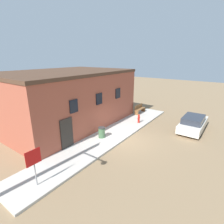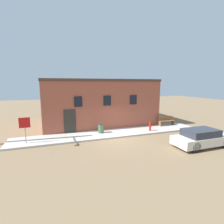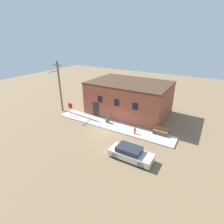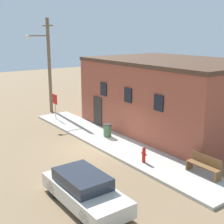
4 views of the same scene
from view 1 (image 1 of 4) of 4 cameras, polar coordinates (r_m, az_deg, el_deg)
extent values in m
plane|color=#846B4C|center=(13.54, 4.47, -9.04)|extent=(80.00, 80.00, 0.00)
cube|color=#BCB7AD|center=(14.14, 0.02, -7.47)|extent=(16.67, 2.55, 0.14)
cube|color=#9E4C38|center=(16.78, -14.64, 4.14)|extent=(11.48, 7.83, 4.64)
cube|color=#4C3323|center=(16.42, -15.30, 12.44)|extent=(11.58, 7.93, 0.24)
cube|color=black|center=(12.05, -12.40, 1.86)|extent=(0.70, 0.08, 0.90)
cube|color=black|center=(13.92, -4.24, 4.32)|extent=(0.70, 0.08, 0.90)
cube|color=black|center=(16.01, 1.93, 6.11)|extent=(0.70, 0.08, 0.90)
cube|color=#2D2823|center=(12.18, -14.53, -7.02)|extent=(1.00, 0.08, 2.20)
cylinder|color=red|center=(16.52, 8.72, -2.32)|extent=(0.18, 0.18, 0.70)
sphere|color=red|center=(16.40, 8.78, -1.02)|extent=(0.16, 0.16, 0.16)
cylinder|color=red|center=(16.37, 8.51, -2.11)|extent=(0.10, 0.08, 0.08)
cylinder|color=red|center=(16.61, 8.95, -1.85)|extent=(0.10, 0.08, 0.08)
cylinder|color=gray|center=(9.30, -23.95, -16.36)|extent=(0.06, 0.06, 1.91)
cube|color=red|center=(8.99, -24.35, -13.33)|extent=(0.75, 0.02, 0.75)
cube|color=brown|center=(18.72, 7.98, -0.29)|extent=(0.08, 0.44, 0.46)
cube|color=brown|center=(20.13, 10.18, 0.88)|extent=(0.08, 0.44, 0.46)
cube|color=brown|center=(19.35, 9.16, 1.02)|extent=(1.72, 0.44, 0.04)
cube|color=brown|center=(19.37, 8.66, 1.79)|extent=(1.72, 0.04, 0.43)
cylinder|color=#426642|center=(13.44, -3.39, -6.77)|extent=(0.50, 0.50, 0.77)
cylinder|color=#2D2D2D|center=(13.27, -3.42, -5.14)|extent=(0.52, 0.52, 0.06)
cylinder|color=black|center=(18.04, 23.40, -2.38)|extent=(0.69, 0.20, 0.69)
cylinder|color=black|center=(17.83, 28.14, -3.27)|extent=(0.69, 0.20, 0.69)
cylinder|color=black|center=(15.60, 21.17, -5.14)|extent=(0.69, 0.20, 0.69)
cylinder|color=black|center=(15.36, 26.66, -6.23)|extent=(0.69, 0.20, 0.69)
cube|color=beige|center=(16.64, 24.96, -3.69)|extent=(4.28, 1.72, 0.60)
cube|color=#282D38|center=(16.26, 25.05, -2.14)|extent=(2.35, 1.52, 0.48)
camera|label=2|loc=(8.68, 83.50, -9.18)|focal=28.00mm
camera|label=3|loc=(23.89, 66.51, 19.61)|focal=28.00mm
camera|label=4|loc=(25.27, 44.46, 14.03)|focal=50.00mm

